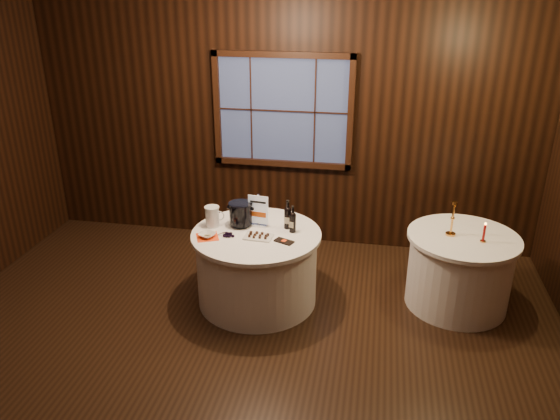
% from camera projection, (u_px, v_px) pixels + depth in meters
% --- Properties ---
extents(ground, '(6.00, 6.00, 0.00)m').
position_uv_depth(ground, '(232.00, 361.00, 4.75)').
color(ground, black).
rests_on(ground, ground).
extents(back_wall, '(6.00, 0.10, 3.00)m').
position_uv_depth(back_wall, '(283.00, 119.00, 6.38)').
color(back_wall, black).
rests_on(back_wall, ground).
extents(main_table, '(1.28, 1.28, 0.77)m').
position_uv_depth(main_table, '(257.00, 267.00, 5.50)').
color(main_table, white).
rests_on(main_table, ground).
extents(side_table, '(1.08, 1.08, 0.77)m').
position_uv_depth(side_table, '(459.00, 270.00, 5.44)').
color(side_table, white).
rests_on(side_table, ground).
extents(sign_stand, '(0.21, 0.12, 0.34)m').
position_uv_depth(sign_stand, '(259.00, 215.00, 5.46)').
color(sign_stand, silver).
rests_on(sign_stand, main_table).
extents(port_bottle_left, '(0.07, 0.08, 0.30)m').
position_uv_depth(port_bottle_left, '(288.00, 216.00, 5.40)').
color(port_bottle_left, black).
rests_on(port_bottle_left, main_table).
extents(port_bottle_right, '(0.07, 0.07, 0.28)m').
position_uv_depth(port_bottle_right, '(293.00, 221.00, 5.32)').
color(port_bottle_right, black).
rests_on(port_bottle_right, main_table).
extents(ice_bucket, '(0.24, 0.24, 0.25)m').
position_uv_depth(ice_bucket, '(241.00, 214.00, 5.45)').
color(ice_bucket, black).
rests_on(ice_bucket, main_table).
extents(chocolate_plate, '(0.28, 0.20, 0.04)m').
position_uv_depth(chocolate_plate, '(258.00, 236.00, 5.24)').
color(chocolate_plate, silver).
rests_on(chocolate_plate, main_table).
extents(chocolate_box, '(0.20, 0.15, 0.02)m').
position_uv_depth(chocolate_box, '(284.00, 241.00, 5.16)').
color(chocolate_box, black).
rests_on(chocolate_box, main_table).
extents(grape_bunch, '(0.18, 0.08, 0.04)m').
position_uv_depth(grape_bunch, '(228.00, 234.00, 5.27)').
color(grape_bunch, black).
rests_on(grape_bunch, main_table).
extents(glass_pitcher, '(0.20, 0.15, 0.21)m').
position_uv_depth(glass_pitcher, '(212.00, 216.00, 5.45)').
color(glass_pitcher, silver).
rests_on(glass_pitcher, main_table).
extents(orange_napkin, '(0.27, 0.27, 0.00)m').
position_uv_depth(orange_napkin, '(207.00, 237.00, 5.26)').
color(orange_napkin, '#FF4615').
rests_on(orange_napkin, main_table).
extents(cracker_bowl, '(0.20, 0.20, 0.04)m').
position_uv_depth(cracker_bowl, '(207.00, 235.00, 5.25)').
color(cracker_bowl, silver).
rests_on(cracker_bowl, orange_napkin).
extents(brass_candlestick, '(0.10, 0.10, 0.35)m').
position_uv_depth(brass_candlestick, '(452.00, 223.00, 5.26)').
color(brass_candlestick, gold).
rests_on(brass_candlestick, side_table).
extents(red_candle, '(0.05, 0.05, 0.20)m').
position_uv_depth(red_candle, '(484.00, 234.00, 5.14)').
color(red_candle, gold).
rests_on(red_candle, side_table).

